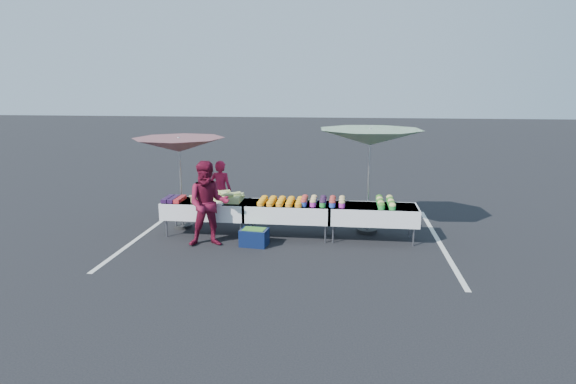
# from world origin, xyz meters

# --- Properties ---
(ground) EXTENTS (80.00, 80.00, 0.00)m
(ground) POSITION_xyz_m (0.00, 0.00, 0.00)
(ground) COLOR black
(stripe_left) EXTENTS (0.10, 5.00, 0.00)m
(stripe_left) POSITION_xyz_m (-3.20, 0.00, 0.00)
(stripe_left) COLOR silver
(stripe_left) RESTS_ON ground
(stripe_right) EXTENTS (0.10, 5.00, 0.00)m
(stripe_right) POSITION_xyz_m (3.20, 0.00, 0.00)
(stripe_right) COLOR silver
(stripe_right) RESTS_ON ground
(table_left) EXTENTS (1.86, 0.81, 0.75)m
(table_left) POSITION_xyz_m (-1.80, 0.00, 0.58)
(table_left) COLOR white
(table_left) RESTS_ON ground
(table_center) EXTENTS (1.86, 0.81, 0.75)m
(table_center) POSITION_xyz_m (0.00, 0.00, 0.58)
(table_center) COLOR white
(table_center) RESTS_ON ground
(table_right) EXTENTS (1.86, 0.81, 0.75)m
(table_right) POSITION_xyz_m (1.80, 0.00, 0.58)
(table_right) COLOR white
(table_right) RESTS_ON ground
(berry_punnets) EXTENTS (0.40, 0.54, 0.08)m
(berry_punnets) POSITION_xyz_m (-2.51, -0.06, 0.79)
(berry_punnets) COLOR black
(berry_punnets) RESTS_ON table_left
(corn_pile) EXTENTS (1.16, 0.57, 0.26)m
(corn_pile) POSITION_xyz_m (-1.55, 0.04, 0.84)
(corn_pile) COLOR #B1C464
(corn_pile) RESTS_ON table_left
(plastic_bags) EXTENTS (0.30, 0.25, 0.05)m
(plastic_bags) POSITION_xyz_m (-1.50, -0.30, 0.78)
(plastic_bags) COLOR white
(plastic_bags) RESTS_ON table_left
(carrot_bowls) EXTENTS (0.95, 0.69, 0.11)m
(carrot_bowls) POSITION_xyz_m (-0.15, -0.01, 0.80)
(carrot_bowls) COLOR orange
(carrot_bowls) RESTS_ON table_center
(potato_cups) EXTENTS (0.94, 0.58, 0.16)m
(potato_cups) POSITION_xyz_m (0.75, 0.00, 0.83)
(potato_cups) COLOR blue
(potato_cups) RESTS_ON table_right
(bean_baskets) EXTENTS (0.36, 0.86, 0.15)m
(bean_baskets) POSITION_xyz_m (2.06, 0.08, 0.82)
(bean_baskets) COLOR green
(bean_baskets) RESTS_ON table_right
(vendor) EXTENTS (0.57, 0.40, 1.46)m
(vendor) POSITION_xyz_m (-1.79, 1.19, 0.73)
(vendor) COLOR #A81334
(vendor) RESTS_ON ground
(customer) EXTENTS (0.99, 0.85, 1.75)m
(customer) POSITION_xyz_m (-1.53, -0.75, 0.88)
(customer) COLOR maroon
(customer) RESTS_ON ground
(umbrella_left) EXTENTS (2.43, 2.43, 2.10)m
(umbrella_left) POSITION_xyz_m (-2.50, 0.40, 1.91)
(umbrella_left) COLOR black
(umbrella_left) RESTS_ON ground
(umbrella_right) EXTENTS (2.88, 2.88, 2.33)m
(umbrella_right) POSITION_xyz_m (1.71, 0.54, 2.11)
(umbrella_right) COLOR black
(umbrella_right) RESTS_ON ground
(storage_bin) EXTENTS (0.59, 0.46, 0.36)m
(storage_bin) POSITION_xyz_m (-0.62, -0.65, 0.18)
(storage_bin) COLOR #0C183E
(storage_bin) RESTS_ON ground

